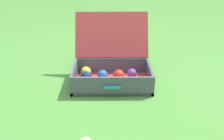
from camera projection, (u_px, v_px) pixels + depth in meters
The scene contains 2 objects.
ground_plane at pixel (103, 85), 1.99m from camera, with size 16.00×16.00×0.00m, color #4C8C38.
open_suitcase at pixel (111, 69), 2.00m from camera, with size 0.57×0.56×0.46m.
Camera 1 is at (0.05, -1.77, 0.92)m, focal length 43.53 mm.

